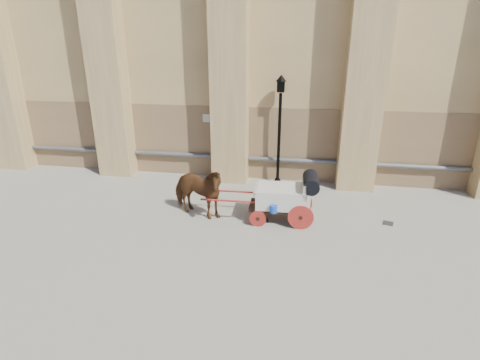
# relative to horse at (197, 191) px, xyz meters

# --- Properties ---
(ground) EXTENTS (90.00, 90.00, 0.00)m
(ground) POSITION_rel_horse_xyz_m (1.39, -0.02, -0.89)
(ground) COLOR gray
(ground) RESTS_ON ground
(horse) EXTENTS (2.30, 1.60, 1.78)m
(horse) POSITION_rel_horse_xyz_m (0.00, 0.00, 0.00)
(horse) COLOR brown
(horse) RESTS_ON ground
(carriage) EXTENTS (3.72, 1.35, 1.62)m
(carriage) POSITION_rel_horse_xyz_m (2.91, 0.19, -0.02)
(carriage) COLOR black
(carriage) RESTS_ON ground
(street_lamp) EXTENTS (0.40, 0.40, 4.30)m
(street_lamp) POSITION_rel_horse_xyz_m (2.36, 3.57, 1.41)
(street_lamp) COLOR black
(street_lamp) RESTS_ON ground
(drain_grate_near) EXTENTS (0.40, 0.40, 0.01)m
(drain_grate_near) POSITION_rel_horse_xyz_m (2.19, 0.02, -0.88)
(drain_grate_near) COLOR black
(drain_grate_near) RESTS_ON ground
(drain_grate_far) EXTENTS (0.40, 0.40, 0.01)m
(drain_grate_far) POSITION_rel_horse_xyz_m (6.15, 0.52, -0.88)
(drain_grate_far) COLOR black
(drain_grate_far) RESTS_ON ground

